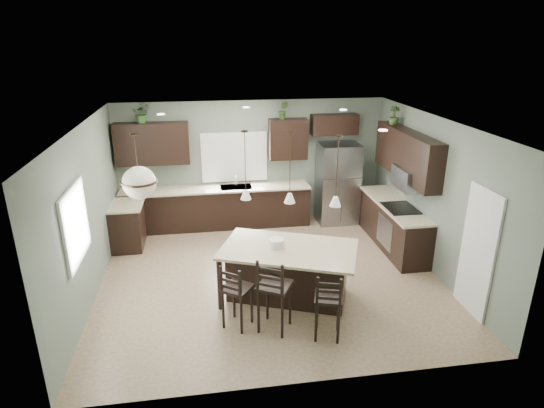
{
  "coord_description": "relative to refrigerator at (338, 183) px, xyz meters",
  "views": [
    {
      "loc": [
        -1.08,
        -7.23,
        4.13
      ],
      "look_at": [
        0.1,
        0.4,
        1.25
      ],
      "focal_mm": 30.0,
      "sensor_mm": 36.0,
      "label": 1
    }
  ],
  "objects": [
    {
      "name": "faucet",
      "position": [
        -2.34,
        0.02,
        0.16
      ],
      "size": [
        0.02,
        0.02,
        0.28
      ],
      "primitive_type": "cylinder",
      "color": "silver",
      "rests_on": "back_countertop"
    },
    {
      "name": "plant_back_right",
      "position": [
        -1.26,
        0.17,
        1.67
      ],
      "size": [
        0.26,
        0.23,
        0.4
      ],
      "primitive_type": "imported",
      "rotation": [
        0.0,
        0.0,
        -0.28
      ],
      "color": "#2F4D21",
      "rests_on": "back_upper_right"
    },
    {
      "name": "kitchen_island",
      "position": [
        -1.74,
        -3.16,
        -0.46
      ],
      "size": [
        2.43,
        1.92,
        0.92
      ],
      "primitive_type": "cube",
      "rotation": [
        0.0,
        0.0,
        -0.38
      ],
      "color": "black",
      "rests_on": "ground"
    },
    {
      "name": "plant_right_wall",
      "position": [
        0.86,
        -0.81,
        1.66
      ],
      "size": [
        0.27,
        0.27,
        0.38
      ],
      "primitive_type": "imported",
      "rotation": [
        0.0,
        0.0,
        -0.31
      ],
      "color": "#334E22",
      "rests_on": "right_upper_cabs"
    },
    {
      "name": "back_countertop",
      "position": [
        -2.79,
        0.05,
        -0.01
      ],
      "size": [
        4.2,
        0.66,
        0.04
      ],
      "primitive_type": "cube",
      "color": "beige",
      "rests_on": "back_lower_cabs"
    },
    {
      "name": "window_back",
      "position": [
        -2.34,
        0.36,
        0.62
      ],
      "size": [
        1.35,
        0.02,
        1.0
      ],
      "primitive_type": "cube",
      "color": "white",
      "rests_on": "room_shell"
    },
    {
      "name": "right_countertop",
      "position": [
        0.74,
        -1.5,
        -0.01
      ],
      "size": [
        0.66,
        2.35,
        0.04
      ],
      "primitive_type": "cube",
      "color": "beige",
      "rests_on": "right_lower_cabs"
    },
    {
      "name": "back_upper_right",
      "position": [
        -1.14,
        0.2,
        1.02
      ],
      "size": [
        0.85,
        0.34,
        0.9
      ],
      "primitive_type": "cube",
      "color": "black",
      "rests_on": "room_shell"
    },
    {
      "name": "left_return_countertop",
      "position": [
        -4.62,
        -0.68,
        -0.01
      ],
      "size": [
        0.66,
        0.96,
        0.04
      ],
      "primitive_type": "cube",
      "color": "beige",
      "rests_on": "left_return_cabs"
    },
    {
      "name": "bar_stool_left",
      "position": [
        -2.64,
        -3.78,
        -0.4
      ],
      "size": [
        0.54,
        0.54,
        1.05
      ],
      "primitive_type": "cube",
      "rotation": [
        0.0,
        0.0,
        -0.61
      ],
      "color": "black",
      "rests_on": "ground"
    },
    {
      "name": "window_left",
      "position": [
        -4.92,
        -3.18,
        0.62
      ],
      "size": [
        0.02,
        1.1,
        1.0
      ],
      "primitive_type": "cube",
      "color": "white",
      "rests_on": "room_shell"
    },
    {
      "name": "right_lower_cabs",
      "position": [
        0.76,
        -1.5,
        -0.48
      ],
      "size": [
        0.6,
        2.35,
        0.9
      ],
      "primitive_type": "cube",
      "color": "black",
      "rests_on": "ground"
    },
    {
      "name": "sink_inset",
      "position": [
        -2.34,
        0.05,
        0.01
      ],
      "size": [
        0.7,
        0.45,
        0.01
      ],
      "primitive_type": "cube",
      "color": "gray",
      "rests_on": "back_countertop"
    },
    {
      "name": "bar_stool_right",
      "position": [
        -1.38,
        -4.24,
        -0.4
      ],
      "size": [
        0.49,
        0.49,
        1.06
      ],
      "primitive_type": "cube",
      "rotation": [
        0.0,
        0.0,
        -0.29
      ],
      "color": "black",
      "rests_on": "ground"
    },
    {
      "name": "plant_back_left",
      "position": [
        -4.24,
        0.17,
        1.68
      ],
      "size": [
        0.39,
        0.35,
        0.41
      ],
      "primitive_type": "imported",
      "rotation": [
        0.0,
        0.0,
        0.09
      ],
      "color": "#2D5625",
      "rests_on": "back_upper_left"
    },
    {
      "name": "pendant_right",
      "position": [
        -1.09,
        -3.42,
        1.32
      ],
      "size": [
        0.17,
        0.17,
        1.1
      ],
      "primitive_type": null,
      "color": "white",
      "rests_on": "room_shell"
    },
    {
      "name": "room_shell",
      "position": [
        -1.94,
        -2.38,
        0.77
      ],
      "size": [
        6.0,
        6.0,
        6.0
      ],
      "color": "slate",
      "rests_on": "ground"
    },
    {
      "name": "left_return_cabs",
      "position": [
        -4.64,
        -0.68,
        -0.48
      ],
      "size": [
        0.6,
        0.9,
        0.9
      ],
      "primitive_type": "cube",
      "color": "black",
      "rests_on": "ground"
    },
    {
      "name": "right_upper_cabs",
      "position": [
        0.89,
        -1.5,
        1.02
      ],
      "size": [
        0.34,
        2.35,
        0.9
      ],
      "primitive_type": "cube",
      "color": "black",
      "rests_on": "room_shell"
    },
    {
      "name": "back_upper_left",
      "position": [
        -4.09,
        0.2,
        1.02
      ],
      "size": [
        1.55,
        0.34,
        0.9
      ],
      "primitive_type": "cube",
      "color": "black",
      "rests_on": "room_shell"
    },
    {
      "name": "fridge_header",
      "position": [
        -0.09,
        0.2,
        1.32
      ],
      "size": [
        1.05,
        0.34,
        0.45
      ],
      "primitive_type": "cube",
      "color": "black",
      "rests_on": "room_shell"
    },
    {
      "name": "refrigerator",
      "position": [
        0.0,
        0.0,
        0.0
      ],
      "size": [
        0.9,
        0.74,
        1.85
      ],
      "primitive_type": "cube",
      "color": "gray",
      "rests_on": "ground"
    },
    {
      "name": "bar_stool_center",
      "position": [
        -2.1,
        -3.95,
        -0.32
      ],
      "size": [
        0.61,
        0.61,
        1.2
      ],
      "primitive_type": "cube",
      "rotation": [
        0.0,
        0.0,
        -0.5
      ],
      "color": "black",
      "rests_on": "ground"
    },
    {
      "name": "microwave",
      "position": [
        0.84,
        -1.78,
        0.62
      ],
      "size": [
        0.4,
        0.75,
        0.4
      ],
      "primitive_type": "cube",
      "color": "gray",
      "rests_on": "right_upper_cabs"
    },
    {
      "name": "cooktop",
      "position": [
        0.74,
        -1.78,
        0.02
      ],
      "size": [
        0.58,
        0.75,
        0.02
      ],
      "primitive_type": "cube",
      "color": "black",
      "rests_on": "right_countertop"
    },
    {
      "name": "pantry_door",
      "position": [
        1.04,
        -3.93,
        0.09
      ],
      "size": [
        0.04,
        0.82,
        2.04
      ],
      "primitive_type": "cube",
      "color": "white",
      "rests_on": "ground"
    },
    {
      "name": "ground",
      "position": [
        -1.94,
        -2.38,
        -0.93
      ],
      "size": [
        6.0,
        6.0,
        0.0
      ],
      "primitive_type": "plane",
      "color": "#9E8466",
      "rests_on": "ground"
    },
    {
      "name": "pendant_center",
      "position": [
        -1.74,
        -3.16,
        1.32
      ],
      "size": [
        0.17,
        0.17,
        1.1
      ],
      "primitive_type": null,
      "color": "white",
      "rests_on": "room_shell"
    },
    {
      "name": "back_lower_cabs",
      "position": [
        -2.79,
        0.07,
        -0.48
      ],
      "size": [
        4.2,
        0.6,
        0.9
      ],
      "primitive_type": "cube",
      "color": "black",
      "rests_on": "ground"
    },
    {
      "name": "chandelier",
      "position": [
        -3.99,
        -2.89,
        1.37
      ],
      "size": [
        0.54,
        0.54,
        1.0
      ],
      "primitive_type": null,
      "color": "beige",
      "rests_on": "room_shell"
    },
    {
      "name": "serving_dish",
      "position": [
        -1.93,
        -3.09,
        0.07
      ],
      "size": [
        0.24,
        0.24,
        0.14
      ],
      "primitive_type": "cylinder",
      "color": "silver",
      "rests_on": "kitchen_island"
    },
    {
      "name": "pendant_left",
      "position": [
        -2.39,
        -2.9,
        1.32
      ],
      "size": [
        0.17,
        0.17,
        1.1
      ],
      "primitive_type": null,
      "color": "white",
      "rests_on": "room_shell"
    },
    {
      "name": "wall_oven_front",
      "position": [
        0.46,
        -1.78,
        -0.48
      ],
      "size": [
        0.01,
        0.72,
        0.6
      ],
      "primitive_type": "cube",
      "color": "gray",
      "rests_on": "right_lower_cabs"
    }
  ]
}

